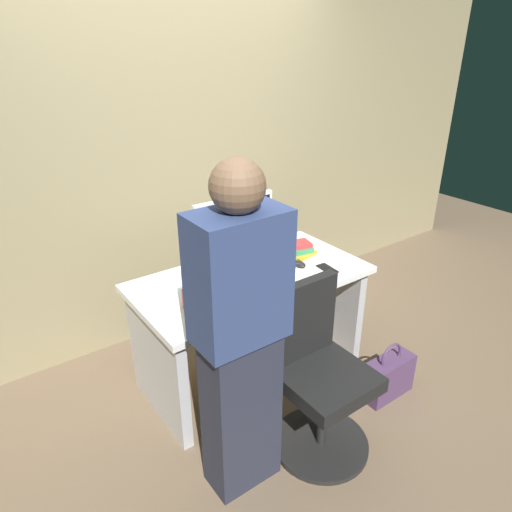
{
  "coord_description": "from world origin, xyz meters",
  "views": [
    {
      "loc": [
        -1.44,
        -2.04,
        2.03
      ],
      "look_at": [
        0.0,
        -0.05,
        0.87
      ],
      "focal_mm": 32.49,
      "sensor_mm": 36.0,
      "label": 1
    }
  ],
  "objects_px": {
    "mouse": "(299,264)",
    "cup_by_monitor": "(179,277)",
    "person_at_desk": "(240,339)",
    "desk": "(251,307)",
    "keyboard": "(260,281)",
    "cell_phone": "(327,269)",
    "cup_near_keyboard": "(189,298)",
    "office_chair": "(318,378)",
    "book_stack": "(298,249)",
    "handbag": "(388,376)",
    "monitor": "(235,229)"
  },
  "relations": [
    {
      "from": "mouse",
      "to": "cup_by_monitor",
      "type": "xyz_separation_m",
      "value": [
        -0.72,
        0.24,
        0.03
      ]
    },
    {
      "from": "person_at_desk",
      "to": "mouse",
      "type": "bearing_deg",
      "value": 34.04
    },
    {
      "from": "desk",
      "to": "keyboard",
      "type": "distance_m",
      "value": 0.26
    },
    {
      "from": "cell_phone",
      "to": "cup_near_keyboard",
      "type": "bearing_deg",
      "value": 178.43
    },
    {
      "from": "desk",
      "to": "cell_phone",
      "type": "xyz_separation_m",
      "value": [
        0.43,
        -0.21,
        0.23
      ]
    },
    {
      "from": "office_chair",
      "to": "cell_phone",
      "type": "distance_m",
      "value": 0.74
    },
    {
      "from": "person_at_desk",
      "to": "book_stack",
      "type": "height_order",
      "value": "person_at_desk"
    },
    {
      "from": "cup_by_monitor",
      "to": "handbag",
      "type": "xyz_separation_m",
      "value": [
        0.96,
        -0.84,
        -0.63
      ]
    },
    {
      "from": "cup_near_keyboard",
      "to": "keyboard",
      "type": "bearing_deg",
      "value": -0.38
    },
    {
      "from": "handbag",
      "to": "mouse",
      "type": "bearing_deg",
      "value": 111.56
    },
    {
      "from": "monitor",
      "to": "desk",
      "type": "bearing_deg",
      "value": -85.72
    },
    {
      "from": "monitor",
      "to": "handbag",
      "type": "height_order",
      "value": "monitor"
    },
    {
      "from": "person_at_desk",
      "to": "handbag",
      "type": "distance_m",
      "value": 1.28
    },
    {
      "from": "office_chair",
      "to": "cell_phone",
      "type": "xyz_separation_m",
      "value": [
        0.49,
        0.47,
        0.3
      ]
    },
    {
      "from": "monitor",
      "to": "cell_phone",
      "type": "xyz_separation_m",
      "value": [
        0.44,
        -0.37,
        -0.25
      ]
    },
    {
      "from": "desk",
      "to": "cup_near_keyboard",
      "type": "distance_m",
      "value": 0.56
    },
    {
      "from": "desk",
      "to": "office_chair",
      "type": "distance_m",
      "value": 0.69
    },
    {
      "from": "office_chair",
      "to": "cup_by_monitor",
      "type": "xyz_separation_m",
      "value": [
        -0.34,
        0.84,
        0.34
      ]
    },
    {
      "from": "keyboard",
      "to": "book_stack",
      "type": "distance_m",
      "value": 0.46
    },
    {
      "from": "mouse",
      "to": "cell_phone",
      "type": "relative_size",
      "value": 0.69
    },
    {
      "from": "cup_near_keyboard",
      "to": "person_at_desk",
      "type": "bearing_deg",
      "value": -93.37
    },
    {
      "from": "cup_near_keyboard",
      "to": "cup_by_monitor",
      "type": "relative_size",
      "value": 1.17
    },
    {
      "from": "keyboard",
      "to": "cell_phone",
      "type": "distance_m",
      "value": 0.45
    },
    {
      "from": "office_chair",
      "to": "mouse",
      "type": "height_order",
      "value": "office_chair"
    },
    {
      "from": "person_at_desk",
      "to": "cup_by_monitor",
      "type": "bearing_deg",
      "value": 82.29
    },
    {
      "from": "keyboard",
      "to": "cup_near_keyboard",
      "type": "bearing_deg",
      "value": 178.37
    },
    {
      "from": "cup_near_keyboard",
      "to": "handbag",
      "type": "bearing_deg",
      "value": -29.08
    },
    {
      "from": "office_chair",
      "to": "monitor",
      "type": "height_order",
      "value": "monitor"
    },
    {
      "from": "person_at_desk",
      "to": "cup_near_keyboard",
      "type": "height_order",
      "value": "person_at_desk"
    },
    {
      "from": "monitor",
      "to": "cell_phone",
      "type": "relative_size",
      "value": 3.75
    },
    {
      "from": "mouse",
      "to": "person_at_desk",
      "type": "bearing_deg",
      "value": -145.96
    },
    {
      "from": "mouse",
      "to": "cell_phone",
      "type": "xyz_separation_m",
      "value": [
        0.11,
        -0.14,
        -0.01
      ]
    },
    {
      "from": "cup_by_monitor",
      "to": "monitor",
      "type": "bearing_deg",
      "value": -1.46
    },
    {
      "from": "person_at_desk",
      "to": "cup_near_keyboard",
      "type": "relative_size",
      "value": 15.83
    },
    {
      "from": "cup_by_monitor",
      "to": "handbag",
      "type": "bearing_deg",
      "value": -41.26
    },
    {
      "from": "cup_near_keyboard",
      "to": "cup_by_monitor",
      "type": "distance_m",
      "value": 0.28
    },
    {
      "from": "cup_by_monitor",
      "to": "book_stack",
      "type": "height_order",
      "value": "cup_by_monitor"
    },
    {
      "from": "desk",
      "to": "person_at_desk",
      "type": "relative_size",
      "value": 0.87
    },
    {
      "from": "monitor",
      "to": "keyboard",
      "type": "xyz_separation_m",
      "value": [
        0.0,
        -0.26,
        -0.25
      ]
    },
    {
      "from": "monitor",
      "to": "cup_near_keyboard",
      "type": "height_order",
      "value": "monitor"
    },
    {
      "from": "desk",
      "to": "keyboard",
      "type": "relative_size",
      "value": 3.32
    },
    {
      "from": "cup_near_keyboard",
      "to": "mouse",
      "type": "bearing_deg",
      "value": 1.73
    },
    {
      "from": "desk",
      "to": "office_chair",
      "type": "height_order",
      "value": "office_chair"
    },
    {
      "from": "mouse",
      "to": "office_chair",
      "type": "bearing_deg",
      "value": -122.08
    },
    {
      "from": "person_at_desk",
      "to": "keyboard",
      "type": "distance_m",
      "value": 0.74
    },
    {
      "from": "desk",
      "to": "mouse",
      "type": "height_order",
      "value": "mouse"
    },
    {
      "from": "mouse",
      "to": "handbag",
      "type": "height_order",
      "value": "mouse"
    },
    {
      "from": "monitor",
      "to": "handbag",
      "type": "xyz_separation_m",
      "value": [
        0.57,
        -0.83,
        -0.85
      ]
    },
    {
      "from": "office_chair",
      "to": "keyboard",
      "type": "height_order",
      "value": "office_chair"
    },
    {
      "from": "keyboard",
      "to": "cup_near_keyboard",
      "type": "height_order",
      "value": "cup_near_keyboard"
    }
  ]
}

